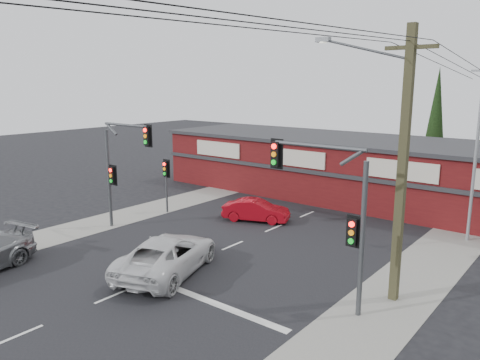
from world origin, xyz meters
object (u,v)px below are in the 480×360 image
Objects in this scene: red_sedan at (256,210)px; utility_pole at (399,158)px; white_suv at (167,255)px; shop_building at (338,166)px.

utility_pole is (10.05, -5.00, 4.75)m from red_sedan.
shop_building reaches higher than white_suv.
red_sedan is 9.15m from shop_building.
white_suv is at bearing 168.84° from red_sedan.
white_suv reaches higher than red_sedan.
utility_pole is at bearing -176.33° from white_suv.
utility_pole is at bearing -56.24° from shop_building.
white_suv is 8.72m from red_sedan.
shop_building is at bearing -26.39° from red_sedan.
white_suv is 17.64m from shop_building.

